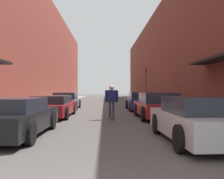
{
  "coord_description": "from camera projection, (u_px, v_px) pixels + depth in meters",
  "views": [
    {
      "loc": [
        0.17,
        -2.01,
        1.51
      ],
      "look_at": [
        0.57,
        11.98,
        1.51
      ],
      "focal_mm": 40.0,
      "sensor_mm": 36.0,
      "label": 1
    }
  ],
  "objects": [
    {
      "name": "traffic_light",
      "position": [
        146.0,
        81.0,
        28.55
      ],
      "size": [
        0.16,
        0.22,
        3.85
      ],
      "color": "#2D2D2D",
      "rests_on": "curb_strip_right"
    },
    {
      "name": "parked_car_right_2",
      "position": [
        141.0,
        101.0,
        18.39
      ],
      "size": [
        2.06,
        4.53,
        1.33
      ],
      "color": "navy",
      "rests_on": "ground"
    },
    {
      "name": "curb_strip_right",
      "position": [
        146.0,
        102.0,
        27.98
      ],
      "size": [
        1.8,
        51.7,
        0.12
      ],
      "color": "gray",
      "rests_on": "ground"
    },
    {
      "name": "skateboarder",
      "position": [
        112.0,
        98.0,
        12.58
      ],
      "size": [
        0.67,
        0.78,
        1.74
      ],
      "color": "brown",
      "rests_on": "ground"
    },
    {
      "name": "ground",
      "position": [
        103.0,
        106.0,
        22.68
      ],
      "size": [
        113.74,
        113.74,
        0.0
      ],
      "primitive_type": "plane",
      "color": "#4C4947"
    },
    {
      "name": "building_row_left",
      "position": [
        34.0,
        52.0,
        27.62
      ],
      "size": [
        4.9,
        51.7,
        11.35
      ],
      "color": "brown",
      "rests_on": "ground"
    },
    {
      "name": "curb_strip_left",
      "position": [
        61.0,
        103.0,
        27.71
      ],
      "size": [
        1.8,
        51.7,
        0.12
      ],
      "color": "gray",
      "rests_on": "ground"
    },
    {
      "name": "parked_car_left_0",
      "position": [
        15.0,
        117.0,
        8.03
      ],
      "size": [
        1.97,
        4.55,
        1.25
      ],
      "color": "black",
      "rests_on": "ground"
    },
    {
      "name": "parked_car_left_2",
      "position": [
        66.0,
        101.0,
        19.29
      ],
      "size": [
        1.96,
        3.99,
        1.28
      ],
      "color": "gray",
      "rests_on": "ground"
    },
    {
      "name": "building_row_right",
      "position": [
        171.0,
        58.0,
        28.06
      ],
      "size": [
        4.9,
        51.7,
        10.18
      ],
      "color": "brown",
      "rests_on": "ground"
    },
    {
      "name": "parked_car_left_1",
      "position": [
        53.0,
        106.0,
        13.74
      ],
      "size": [
        2.09,
        4.78,
        1.18
      ],
      "color": "maroon",
      "rests_on": "ground"
    },
    {
      "name": "parked_car_right_1",
      "position": [
        157.0,
        106.0,
        13.01
      ],
      "size": [
        2.02,
        4.29,
        1.35
      ],
      "color": "maroon",
      "rests_on": "ground"
    },
    {
      "name": "parked_car_right_0",
      "position": [
        198.0,
        120.0,
        7.19
      ],
      "size": [
        2.04,
        4.28,
        1.3
      ],
      "color": "#B7B7BC",
      "rests_on": "ground"
    }
  ]
}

